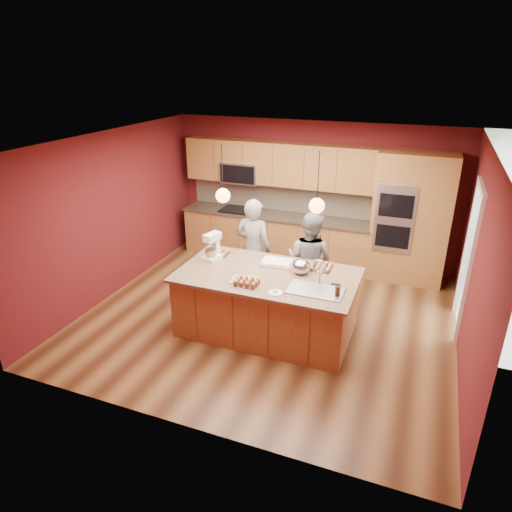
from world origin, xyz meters
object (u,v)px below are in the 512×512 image
at_px(person_left, 254,249).
at_px(mixing_bowl, 301,267).
at_px(stand_mixer, 213,248).
at_px(island, 268,302).
at_px(person_right, 309,261).

bearing_deg(person_left, mixing_bowl, 147.18).
relative_size(stand_mixer, mixing_bowl, 1.57).
bearing_deg(island, stand_mixer, 168.88).
distance_m(island, stand_mixer, 1.16).
bearing_deg(person_left, stand_mixer, 69.54).
height_order(person_left, mixing_bowl, person_left).
bearing_deg(island, person_right, 70.40).
height_order(person_left, person_right, person_left).
bearing_deg(person_right, mixing_bowl, 107.94).
xyz_separation_m(island, mixing_bowl, (0.42, 0.19, 0.56)).
xyz_separation_m(person_left, mixing_bowl, (1.02, -0.78, 0.18)).
height_order(person_right, mixing_bowl, person_right).
relative_size(person_right, stand_mixer, 3.86).
relative_size(person_left, stand_mixer, 4.14).
distance_m(person_left, mixing_bowl, 1.30).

